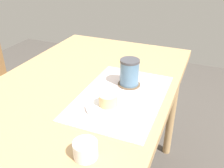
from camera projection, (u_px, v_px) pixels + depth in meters
The scene contains 8 objects.
dining_table at pixel (82, 102), 1.11m from camera, with size 1.22×0.77×0.75m.
placemat at pixel (121, 96), 0.99m from camera, with size 0.48×0.32×0.00m, color silver.
pastry_plate at pixel (108, 106), 0.91m from camera, with size 0.17×0.17×0.01m, color white.
pastry at pixel (108, 100), 0.90m from camera, with size 0.07×0.07×0.04m, color #E5BC7F.
coffee_coaster at pixel (129, 84), 1.06m from camera, with size 0.10×0.10×0.01m, color brown.
coffee_mug at pixel (130, 72), 1.04m from camera, with size 0.11×0.08×0.11m.
teaspoon at pixel (159, 86), 1.05m from camera, with size 0.01×0.01×0.13m, color silver.
sugar_bowl at pixel (85, 150), 0.69m from camera, with size 0.07×0.07×0.05m, color white.
Camera 1 is at (-0.81, -0.48, 1.27)m, focal length 40.00 mm.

